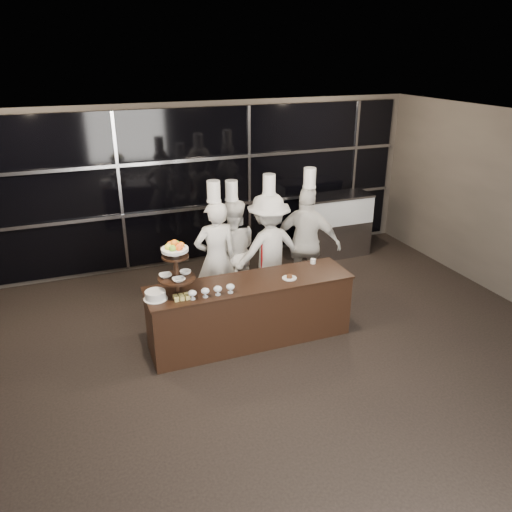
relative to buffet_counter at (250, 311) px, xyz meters
name	(u,v)px	position (x,y,z in m)	size (l,w,h in m)	color
room	(309,308)	(-0.10, -1.91, 1.03)	(10.00, 10.00, 10.00)	black
window_wall	(187,187)	(-0.10, 3.03, 1.04)	(8.60, 0.10, 2.80)	black
buffet_counter	(250,311)	(0.00, 0.00, 0.00)	(2.84, 0.74, 0.92)	black
display_stand	(176,264)	(-1.00, 0.00, 0.87)	(0.48, 0.48, 0.74)	black
compotes	(212,290)	(-0.61, -0.22, 0.54)	(0.61, 0.11, 0.12)	silver
layer_cake	(155,295)	(-1.29, -0.05, 0.51)	(0.30, 0.30, 0.11)	white
pastry_squares	(181,297)	(-0.99, -0.17, 0.48)	(0.19, 0.13, 0.05)	#D6C869
small_plate	(289,277)	(0.54, -0.10, 0.47)	(0.20, 0.20, 0.05)	white
chef_cup	(313,261)	(1.08, 0.25, 0.49)	(0.08, 0.08, 0.07)	white
display_case	(336,222)	(2.68, 2.39, 0.22)	(1.35, 0.59, 1.24)	#A5A5AA
chef_a	(216,257)	(-0.20, 0.96, 0.46)	(0.68, 0.46, 2.11)	silver
chef_b	(233,250)	(0.18, 1.29, 0.40)	(0.95, 0.80, 2.00)	white
chef_c	(268,250)	(0.67, 0.98, 0.46)	(1.26, 0.83, 2.13)	silver
chef_d	(307,243)	(1.34, 0.97, 0.48)	(1.14, 1.04, 2.17)	white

